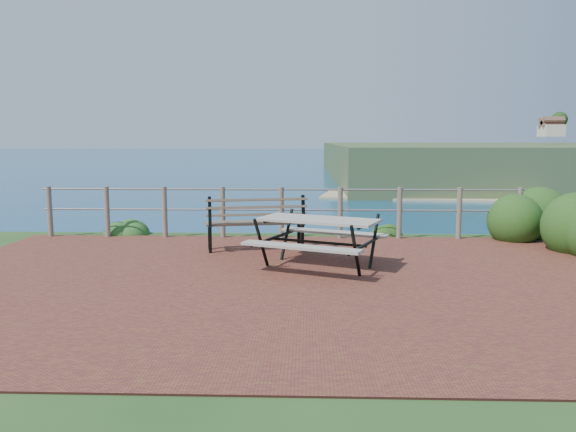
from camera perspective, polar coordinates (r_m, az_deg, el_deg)
name	(u,v)px	position (r m, az deg, el deg)	size (l,w,h in m)	color
ground	(270,281)	(7.78, -1.79, -6.65)	(10.00, 7.00, 0.12)	brown
ocean	(305,144)	(207.52, 1.75, 7.30)	(1200.00, 1200.00, 0.00)	#156D83
safety_railing	(281,210)	(10.96, -0.69, 0.64)	(9.40, 0.10, 1.00)	#6B5B4C
picnic_table	(318,237)	(8.45, 3.10, -2.19)	(1.90, 1.43, 0.74)	gray
park_bench	(256,214)	(9.79, -3.31, 0.16)	(1.78, 0.77, 0.97)	brown
shrub_right_edge	(526,238)	(12.02, 23.00, -2.11)	(1.22, 1.22, 1.73)	#214314
shrub_lip_west	(129,234)	(12.06, -15.87, -1.75)	(0.68, 0.68, 0.39)	#225921
shrub_lip_east	(379,234)	(11.75, 9.28, -1.79)	(0.70, 0.70, 0.41)	#214314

